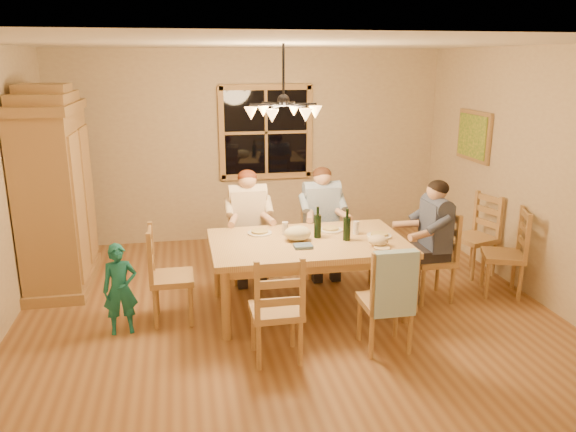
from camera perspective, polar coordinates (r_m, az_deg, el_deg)
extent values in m
plane|color=brown|center=(6.10, -0.42, -9.11)|extent=(5.50, 5.50, 0.00)
cube|color=white|center=(5.54, -0.47, 17.15)|extent=(5.50, 5.00, 0.02)
cube|color=tan|center=(8.10, -3.68, 7.07)|extent=(5.50, 0.02, 2.70)
cube|color=tan|center=(6.73, 23.33, 4.05)|extent=(0.02, 5.00, 2.70)
cube|color=black|center=(8.08, -2.27, 8.50)|extent=(1.20, 0.03, 1.20)
cube|color=tan|center=(8.06, -2.25, 8.48)|extent=(1.30, 0.06, 1.30)
cube|color=olive|center=(7.68, 18.38, 7.72)|extent=(0.04, 0.78, 0.64)
cube|color=#1E6B2D|center=(7.67, 18.19, 7.72)|extent=(0.02, 0.68, 0.54)
cylinder|color=black|center=(5.54, -0.47, 14.41)|extent=(0.02, 0.02, 0.53)
sphere|color=black|center=(5.55, -0.46, 11.68)|extent=(0.12, 0.12, 0.12)
cylinder|color=black|center=(5.59, 1.19, 11.29)|extent=(0.34, 0.02, 0.02)
cone|color=#FFB259|center=(5.63, 2.80, 10.49)|extent=(0.13, 0.13, 0.12)
cylinder|color=black|center=(5.71, 0.09, 11.38)|extent=(0.19, 0.31, 0.02)
cone|color=#FFB259|center=(5.86, 0.61, 10.71)|extent=(0.13, 0.13, 0.12)
cylinder|color=black|center=(5.68, -1.53, 11.35)|extent=(0.19, 0.31, 0.02)
cone|color=#FFB259|center=(5.81, -2.54, 10.65)|extent=(0.13, 0.13, 0.12)
cylinder|color=black|center=(5.53, -2.12, 11.23)|extent=(0.34, 0.02, 0.02)
cone|color=#FFB259|center=(5.51, -3.78, 10.36)|extent=(0.13, 0.13, 0.12)
cylinder|color=black|center=(5.41, -1.04, 11.14)|extent=(0.19, 0.31, 0.02)
cone|color=#FFB259|center=(5.26, -1.64, 10.14)|extent=(0.13, 0.13, 0.12)
cylinder|color=black|center=(5.44, 0.66, 11.17)|extent=(0.19, 0.31, 0.02)
cone|color=#FFB259|center=(5.32, 1.81, 10.20)|extent=(0.13, 0.13, 0.12)
cube|color=olive|center=(6.89, -22.53, 1.40)|extent=(0.60, 1.30, 2.00)
cube|color=olive|center=(6.73, -23.47, 10.09)|extent=(0.66, 1.40, 0.10)
cube|color=olive|center=(6.73, -23.56, 10.93)|extent=(0.58, 1.00, 0.12)
cube|color=olive|center=(6.72, -23.66, 11.78)|extent=(0.52, 0.55, 0.10)
cube|color=tan|center=(6.52, -20.41, 0.85)|extent=(0.03, 0.55, 1.60)
cube|color=tan|center=(7.15, -19.61, 2.18)|extent=(0.03, 0.55, 1.60)
cube|color=olive|center=(7.16, -21.75, -5.90)|extent=(0.66, 1.40, 0.12)
cube|color=tan|center=(5.78, 2.04, -2.77)|extent=(2.00, 1.23, 0.06)
cube|color=tan|center=(5.81, 2.03, -3.52)|extent=(1.85, 1.08, 0.10)
cylinder|color=tan|center=(5.32, -6.32, -8.94)|extent=(0.09, 0.09, 0.70)
cylinder|color=tan|center=(5.73, 12.05, -7.35)|extent=(0.09, 0.09, 0.70)
cylinder|color=tan|center=(6.26, -7.14, -5.10)|extent=(0.09, 0.09, 0.70)
cylinder|color=tan|center=(6.61, 8.62, -4.01)|extent=(0.09, 0.09, 0.70)
cube|color=tan|center=(6.67, -4.02, -2.79)|extent=(0.44, 0.42, 0.06)
cube|color=tan|center=(6.59, -4.06, -0.56)|extent=(0.38, 0.05, 0.54)
cube|color=tan|center=(6.83, 3.40, -2.34)|extent=(0.44, 0.42, 0.06)
cube|color=tan|center=(6.75, 3.44, -0.16)|extent=(0.38, 0.05, 0.54)
cube|color=tan|center=(4.93, -1.21, -9.62)|extent=(0.44, 0.42, 0.06)
cube|color=tan|center=(4.82, -1.23, -6.72)|extent=(0.38, 0.05, 0.54)
cube|color=tan|center=(5.18, 9.86, -8.57)|extent=(0.44, 0.42, 0.06)
cube|color=tan|center=(5.08, 10.01, -5.79)|extent=(0.38, 0.05, 0.54)
cube|color=tan|center=(5.74, -11.69, -6.21)|extent=(0.42, 0.44, 0.06)
cube|color=tan|center=(5.65, -11.84, -3.66)|extent=(0.05, 0.38, 0.54)
cube|color=tan|center=(6.32, 14.40, -4.32)|extent=(0.42, 0.44, 0.06)
cube|color=tan|center=(6.23, 14.56, -1.99)|extent=(0.05, 0.38, 0.54)
cube|color=beige|center=(6.55, -4.08, 0.44)|extent=(0.40, 0.22, 0.52)
cube|color=#262328|center=(6.64, -4.03, -2.14)|extent=(0.38, 0.42, 0.14)
sphere|color=tan|center=(6.47, -4.15, 3.69)|extent=(0.21, 0.21, 0.21)
ellipsoid|color=#592614|center=(6.46, -4.15, 3.96)|extent=(0.22, 0.22, 0.17)
cube|color=#38609C|center=(6.72, 3.45, 0.83)|extent=(0.40, 0.22, 0.52)
cube|color=#262328|center=(6.80, 3.41, -1.70)|extent=(0.38, 0.42, 0.14)
sphere|color=tan|center=(6.63, 3.51, 4.00)|extent=(0.21, 0.21, 0.21)
ellipsoid|color=#381E11|center=(6.62, 3.51, 4.26)|extent=(0.22, 0.22, 0.17)
cube|color=#3D4662|center=(6.20, 14.64, -0.93)|extent=(0.22, 0.40, 0.52)
cube|color=#262328|center=(6.29, 14.45, -3.64)|extent=(0.42, 0.38, 0.14)
sphere|color=tan|center=(6.11, 14.88, 2.49)|extent=(0.21, 0.21, 0.21)
ellipsoid|color=black|center=(6.10, 14.90, 2.76)|extent=(0.22, 0.22, 0.17)
cube|color=#9CC2D3|center=(4.92, 10.78, -6.79)|extent=(0.38, 0.10, 0.58)
cylinder|color=black|center=(5.82, 3.03, -0.64)|extent=(0.08, 0.08, 0.33)
cylinder|color=black|center=(5.76, 6.01, -0.88)|extent=(0.08, 0.08, 0.33)
cylinder|color=white|center=(5.98, -2.89, -1.75)|extent=(0.26, 0.26, 0.02)
cylinder|color=white|center=(6.10, 4.34, -1.42)|extent=(0.26, 0.26, 0.02)
cylinder|color=white|center=(5.96, 9.25, -2.00)|extent=(0.26, 0.26, 0.02)
cylinder|color=silver|center=(5.93, -0.30, -1.27)|extent=(0.06, 0.06, 0.14)
cylinder|color=silver|center=(6.00, 6.92, -1.18)|extent=(0.06, 0.06, 0.14)
ellipsoid|color=beige|center=(5.65, 9.15, -2.47)|extent=(0.20, 0.20, 0.11)
cube|color=#496487|center=(5.54, 1.55, -3.08)|extent=(0.18, 0.14, 0.03)
ellipsoid|color=#C2BB8C|center=(5.74, 0.98, -1.76)|extent=(0.28, 0.22, 0.15)
imported|color=#1A7476|center=(5.61, -16.68, -7.13)|extent=(0.35, 0.25, 0.89)
cube|color=tan|center=(6.68, 20.98, -3.80)|extent=(0.55, 0.56, 0.06)
cube|color=tan|center=(6.60, 21.21, -1.58)|extent=(0.19, 0.37, 0.54)
cube|color=tan|center=(7.19, 18.39, -2.19)|extent=(0.53, 0.54, 0.06)
cube|color=tan|center=(7.12, 18.58, -0.12)|extent=(0.16, 0.38, 0.54)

